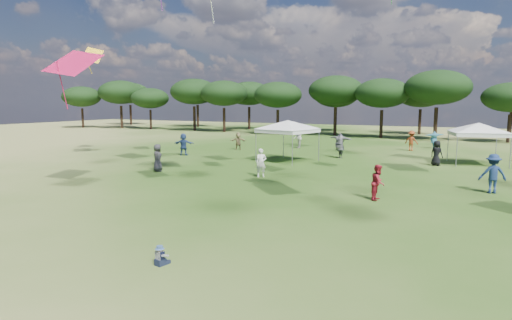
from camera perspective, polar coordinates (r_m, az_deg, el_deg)
The scene contains 6 objects.
ground at distance 9.92m, azimuth -18.95°, elevation -17.63°, with size 140.00×140.00×0.00m, color #315319.
tree_line at distance 53.78m, azimuth 22.32°, elevation 8.55°, with size 108.78×17.63×7.77m.
tent_left at distance 30.00m, azimuth 4.26°, elevation 5.07°, with size 6.53×6.53×3.19m.
tent_right at distance 32.00m, azimuth 27.58°, elevation 4.21°, with size 6.49×6.49×3.10m.
toddler at distance 11.55m, azimuth -12.60°, elevation -12.43°, with size 0.37×0.40×0.52m.
festival_crowd at distance 31.41m, azimuth 13.91°, elevation 1.51°, with size 30.41×24.22×1.91m.
Camera 1 is at (6.51, -6.20, 4.19)m, focal length 30.00 mm.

